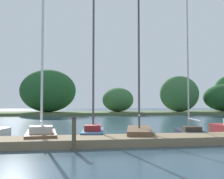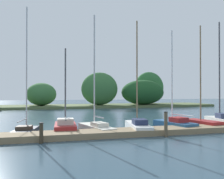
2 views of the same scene
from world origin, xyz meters
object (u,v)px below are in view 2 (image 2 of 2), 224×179
sailboat_9 (174,123)px  mooring_piling_2 (41,133)px  sailboat_5 (26,128)px  sailboat_10 (201,122)px  sailboat_7 (95,125)px  sailboat_6 (65,127)px  sailboat_8 (138,125)px  sailboat_11 (221,119)px  mooring_piling_3 (166,124)px

sailboat_9 → mooring_piling_2: sailboat_9 is taller
sailboat_5 → sailboat_10: bearing=-82.3°
sailboat_7 → sailboat_10: sailboat_7 is taller
sailboat_6 → sailboat_8: 4.82m
sailboat_5 → sailboat_6: bearing=-82.7°
sailboat_6 → sailboat_11: size_ratio=0.66×
sailboat_7 → sailboat_6: bearing=79.0°
sailboat_8 → sailboat_9: bearing=-74.3°
sailboat_7 → sailboat_9: size_ratio=1.11×
sailboat_8 → sailboat_11: bearing=-72.4°
mooring_piling_2 → sailboat_6: bearing=63.8°
sailboat_6 → sailboat_7: (2.01, 0.11, -0.02)m
sailboat_9 → sailboat_6: bearing=76.4°
sailboat_6 → sailboat_10: sailboat_10 is taller
sailboat_11 → mooring_piling_2: size_ratio=7.80×
mooring_piling_3 → sailboat_8: bearing=107.5°
mooring_piling_3 → sailboat_7: bearing=137.8°
sailboat_7 → mooring_piling_2: 4.67m
sailboat_5 → sailboat_8: (7.20, -0.71, 0.03)m
sailboat_8 → mooring_piling_2: size_ratio=7.06×
sailboat_8 → sailboat_10: sailboat_10 is taller
sailboat_5 → sailboat_7: (4.44, 0.00, 0.02)m
sailboat_6 → sailboat_8: size_ratio=0.73×
sailboat_7 → sailboat_8: 2.86m
sailboat_9 → mooring_piling_2: bearing=95.0°
sailboat_9 → mooring_piling_3: sailboat_9 is taller
sailboat_5 → sailboat_11: sailboat_11 is taller
sailboat_5 → sailboat_7: sailboat_5 is taller
sailboat_10 → sailboat_11: size_ratio=0.91×
sailboat_5 → mooring_piling_3: bearing=-101.9°
sailboat_8 → mooring_piling_3: (0.79, -2.50, 0.36)m
sailboat_8 → mooring_piling_3: sailboat_8 is taller
sailboat_8 → mooring_piling_3: bearing=-153.1°
sailboat_7 → sailboat_9: 5.68m
sailboat_5 → sailboat_9: (10.11, -0.40, 0.04)m
sailboat_10 → mooring_piling_2: size_ratio=7.13×
sailboat_5 → sailboat_6: 2.43m
sailboat_5 → mooring_piling_3: sailboat_5 is taller
sailboat_5 → sailboat_10: size_ratio=1.06×
sailboat_8 → sailboat_10: size_ratio=0.99×
sailboat_5 → mooring_piling_3: (7.99, -3.21, 0.39)m
mooring_piling_3 → mooring_piling_2: bearing=179.0°
sailboat_6 → sailboat_11: sailboat_11 is taller
sailboat_6 → sailboat_10: 9.95m
sailboat_6 → sailboat_8: sailboat_8 is taller
sailboat_6 → sailboat_10: bearing=-88.2°
mooring_piling_2 → sailboat_5: bearing=107.1°
mooring_piling_3 → sailboat_10: bearing=31.8°
sailboat_11 → mooring_piling_3: sailboat_11 is taller
sailboat_11 → mooring_piling_3: (-6.79, -3.58, 0.26)m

